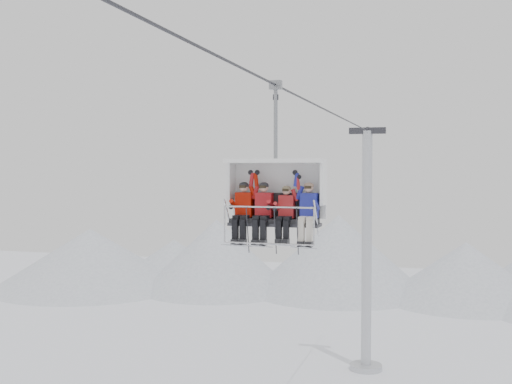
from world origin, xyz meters
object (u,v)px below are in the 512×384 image
(lift_tower_right, at_px, (367,267))
(chairlift_carrier, at_px, (277,191))
(skier_center_left, at_px, (263,210))
(skier_center_right, at_px, (286,212))
(skier_far_left, at_px, (243,210))
(skier_far_right, at_px, (308,211))

(lift_tower_right, relative_size, chairlift_carrier, 3.38)
(chairlift_carrier, relative_size, skier_center_left, 2.36)
(lift_tower_right, xyz_separation_m, skier_center_right, (0.30, -20.45, 4.40))
(skier_center_right, bearing_deg, skier_center_left, 178.89)
(skier_center_left, xyz_separation_m, skier_center_right, (0.58, -0.01, -0.04))
(skier_far_left, xyz_separation_m, skier_center_left, (0.52, 0.00, 0.00))
(chairlift_carrier, distance_m, skier_far_right, 1.03)
(skier_far_left, bearing_deg, lift_tower_right, 87.79)
(skier_center_right, distance_m, skier_far_right, 0.56)
(skier_far_right, bearing_deg, chairlift_carrier, 160.56)
(chairlift_carrier, distance_m, skier_far_left, 0.97)
(skier_center_right, xyz_separation_m, skier_far_right, (0.56, 0.01, 0.04))
(lift_tower_right, bearing_deg, chairlift_carrier, -90.00)
(lift_tower_right, distance_m, skier_center_right, 20.92)
(chairlift_carrier, bearing_deg, skier_center_right, -46.03)
(lift_tower_right, bearing_deg, skier_far_left, -92.21)
(lift_tower_right, height_order, skier_far_right, lift_tower_right)
(chairlift_carrier, bearing_deg, lift_tower_right, 90.00)
(skier_far_left, bearing_deg, skier_far_right, 0.00)
(skier_far_left, relative_size, skier_center_left, 1.00)
(chairlift_carrier, distance_m, skier_center_left, 0.62)
(skier_center_left, relative_size, skier_far_right, 1.00)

